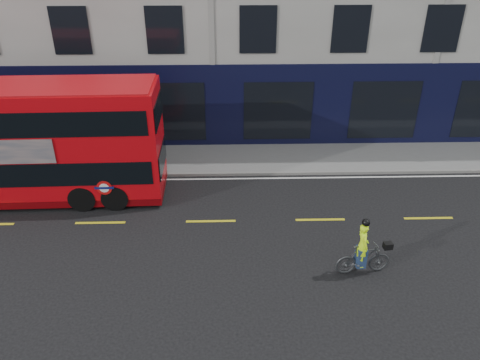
{
  "coord_description": "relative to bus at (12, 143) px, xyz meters",
  "views": [
    {
      "loc": [
        0.71,
        -12.69,
        9.53
      ],
      "look_at": [
        1.06,
        1.42,
        1.75
      ],
      "focal_mm": 35.0,
      "sensor_mm": 36.0,
      "label": 1
    }
  ],
  "objects": [
    {
      "name": "pavement",
      "position": [
        7.43,
        3.01,
        -2.26
      ],
      "size": [
        60.0,
        3.0,
        0.12
      ],
      "primitive_type": "cube",
      "color": "gray",
      "rests_on": "ground"
    },
    {
      "name": "road_edge_line",
      "position": [
        7.43,
        1.21,
        -2.31
      ],
      "size": [
        58.0,
        0.1,
        0.01
      ],
      "primitive_type": "cube",
      "color": "silver",
      "rests_on": "ground"
    },
    {
      "name": "lane_dashes",
      "position": [
        7.43,
        -1.99,
        -2.31
      ],
      "size": [
        58.0,
        0.12,
        0.01
      ],
      "primitive_type": null,
      "color": "gold",
      "rests_on": "ground"
    },
    {
      "name": "cyclist",
      "position": [
        12.17,
        -4.93,
        -1.66
      ],
      "size": [
        1.75,
        0.65,
        1.98
      ],
      "rotation": [
        0.0,
        0.0,
        0.1
      ],
      "color": "#3F4244",
      "rests_on": "ground"
    },
    {
      "name": "bus",
      "position": [
        0.0,
        0.0,
        0.0
      ],
      "size": [
        11.27,
        2.82,
        4.52
      ],
      "rotation": [
        0.0,
        0.0,
        0.02
      ],
      "color": "red",
      "rests_on": "ground"
    },
    {
      "name": "ground",
      "position": [
        7.43,
        -3.49,
        -2.32
      ],
      "size": [
        120.0,
        120.0,
        0.0
      ],
      "primitive_type": "plane",
      "color": "black",
      "rests_on": "ground"
    },
    {
      "name": "kerb",
      "position": [
        7.43,
        1.51,
        -2.25
      ],
      "size": [
        60.0,
        0.12,
        0.13
      ],
      "primitive_type": "cube",
      "color": "slate",
      "rests_on": "ground"
    }
  ]
}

